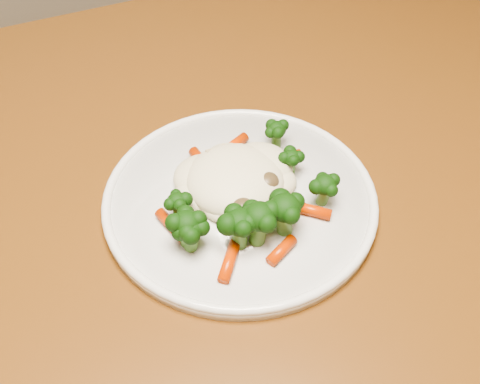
{
  "coord_description": "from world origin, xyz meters",
  "views": [
    {
      "loc": [
        -0.11,
        -0.3,
        1.23
      ],
      "look_at": [
        0.05,
        0.11,
        0.77
      ],
      "focal_mm": 45.0,
      "sensor_mm": 36.0,
      "label": 1
    }
  ],
  "objects": [
    {
      "name": "dining_table",
      "position": [
        0.09,
        0.19,
        0.65
      ],
      "size": [
        1.24,
        0.85,
        0.75
      ],
      "rotation": [
        0.0,
        0.0,
        0.03
      ],
      "color": "brown",
      "rests_on": "ground"
    },
    {
      "name": "meal",
      "position": [
        0.05,
        0.1,
        0.78
      ],
      "size": [
        0.19,
        0.19,
        0.05
      ],
      "color": "#F6ECC5",
      "rests_on": "plate"
    },
    {
      "name": "plate",
      "position": [
        0.05,
        0.11,
        0.76
      ],
      "size": [
        0.29,
        0.29,
        0.01
      ],
      "primitive_type": "cylinder",
      "color": "white",
      "rests_on": "dining_table"
    }
  ]
}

